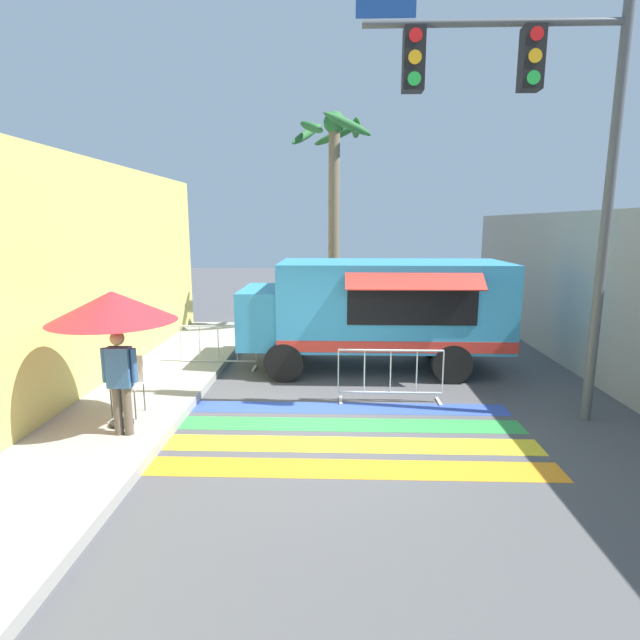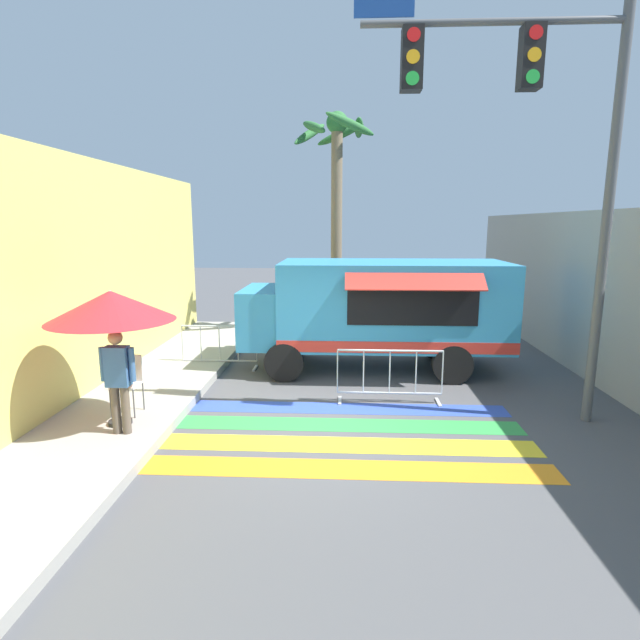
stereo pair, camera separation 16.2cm
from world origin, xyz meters
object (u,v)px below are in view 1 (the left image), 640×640
palm_tree (333,180)px  barricade_front (390,376)px  food_truck (371,306)px  patio_umbrella (112,307)px  barricade_side (218,348)px  folding_chair (129,379)px  traffic_signal_pole (534,126)px  vendor_person (120,377)px

palm_tree → barricade_front: bearing=-78.7°
food_truck → patio_umbrella: 5.68m
food_truck → palm_tree: (-0.92, 3.50, 3.04)m
barricade_side → palm_tree: 5.98m
food_truck → palm_tree: size_ratio=0.92×
patio_umbrella → barricade_side: size_ratio=1.22×
patio_umbrella → folding_chair: 1.40m
traffic_signal_pole → barricade_front: 4.76m
barricade_side → palm_tree: palm_tree is taller
barricade_side → folding_chair: bearing=-103.2°
patio_umbrella → palm_tree: bearing=66.2°
vendor_person → folding_chair: bearing=95.6°
food_truck → folding_chair: (-4.22, -3.30, -0.70)m
barricade_front → vendor_person: bearing=-154.7°
barricade_front → barricade_side: same height
folding_chair → vendor_person: bearing=-51.8°
vendor_person → barricade_side: size_ratio=0.91×
vendor_person → barricade_front: 4.67m
food_truck → vendor_person: (-3.97, -4.17, -0.40)m
vendor_person → palm_tree: palm_tree is taller
patio_umbrella → traffic_signal_pole: bearing=8.2°
patio_umbrella → folding_chair: bearing=96.8°
traffic_signal_pole → folding_chair: 7.61m
traffic_signal_pole → folding_chair: bearing=-176.5°
barricade_front → barricade_side: size_ratio=1.12×
traffic_signal_pole → palm_tree: traffic_signal_pole is taller
food_truck → folding_chair: bearing=-142.0°
patio_umbrella → barricade_front: patio_umbrella is taller
folding_chair → barricade_front: bearing=36.0°
food_truck → barricade_front: (0.22, -2.20, -0.95)m
food_truck → palm_tree: 4.72m
folding_chair → vendor_person: size_ratio=0.61×
patio_umbrella → barricade_front: 4.92m
vendor_person → barricade_side: (0.49, 4.03, -0.57)m
folding_chair → traffic_signal_pole: bearing=25.5°
food_truck → barricade_front: size_ratio=2.99×
patio_umbrella → vendor_person: bearing=-61.0°
folding_chair → barricade_side: size_ratio=0.55×
patio_umbrella → palm_tree: palm_tree is taller
patio_umbrella → folding_chair: (-0.06, 0.53, -1.30)m
patio_umbrella → palm_tree: size_ratio=0.34×
barricade_side → patio_umbrella: bearing=-100.4°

